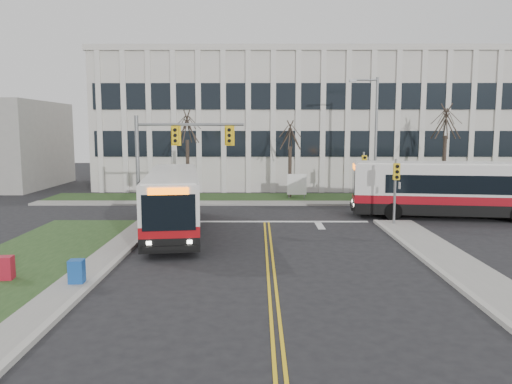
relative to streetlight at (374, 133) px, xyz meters
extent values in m
plane|color=black|center=(-8.03, -16.20, -5.19)|extent=(120.00, 120.00, 0.00)
cube|color=#9E9B93|center=(-15.03, -21.20, -5.12)|extent=(1.20, 26.00, 0.14)
cube|color=#9E9B93|center=(-0.53, -21.20, -5.12)|extent=(2.00, 26.00, 0.14)
cube|color=#9E9B93|center=(-3.03, -1.00, -5.12)|extent=(44.00, 1.60, 0.14)
cube|color=#26421C|center=(-3.03, 1.80, -5.13)|extent=(44.00, 5.00, 0.12)
cube|color=silver|center=(-3.03, 13.80, 0.81)|extent=(40.00, 16.00, 12.00)
cylinder|color=slate|center=(-15.33, -9.00, -2.09)|extent=(0.22, 0.22, 6.20)
cylinder|color=slate|center=(-12.33, -9.00, 0.51)|extent=(6.00, 0.16, 0.16)
cube|color=yellow|center=(-13.13, -9.15, -0.09)|extent=(0.34, 0.24, 0.92)
cube|color=yellow|center=(-10.13, -9.15, -0.09)|extent=(0.34, 0.24, 0.92)
cylinder|color=slate|center=(-0.83, -9.20, -3.29)|extent=(0.14, 0.14, 3.80)
cube|color=yellow|center=(-0.83, -9.40, -2.09)|extent=(0.34, 0.24, 0.92)
cylinder|color=slate|center=(-0.83, -0.70, -3.29)|extent=(0.14, 0.14, 3.80)
cube|color=yellow|center=(-0.83, -0.90, -2.09)|extent=(0.34, 0.24, 0.92)
cylinder|color=slate|center=(0.17, 0.00, -0.59)|extent=(0.20, 0.20, 9.20)
cylinder|color=slate|center=(-0.73, 0.00, 3.81)|extent=(1.80, 0.14, 0.14)
cube|color=slate|center=(-1.63, 0.00, 3.76)|extent=(0.50, 0.25, 0.18)
cylinder|color=slate|center=(-6.13, 1.30, -4.69)|extent=(0.08, 0.08, 1.00)
cylinder|color=slate|center=(-4.93, 1.30, -4.69)|extent=(0.08, 0.08, 1.00)
cube|color=white|center=(-5.53, 1.30, -3.99)|extent=(1.50, 0.12, 1.60)
cylinder|color=#42352B|center=(-14.03, 1.80, -2.88)|extent=(0.28, 0.28, 4.62)
cylinder|color=#42352B|center=(-6.03, 2.00, -3.15)|extent=(0.28, 0.28, 4.09)
cylinder|color=#42352B|center=(5.97, 1.80, -2.72)|extent=(0.28, 0.28, 4.95)
cube|color=#164797|center=(-14.83, -20.26, -4.72)|extent=(0.52, 0.47, 0.95)
cube|color=#A71528|center=(-17.53, -19.80, -4.72)|extent=(0.54, 0.50, 0.95)
camera|label=1|loc=(-8.53, -37.04, 0.25)|focal=35.00mm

